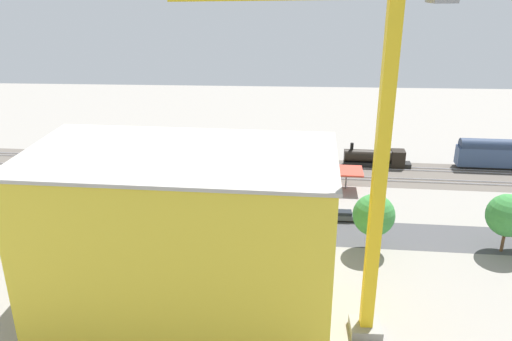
# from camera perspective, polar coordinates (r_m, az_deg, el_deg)

# --- Properties ---
(ground_plane) EXTENTS (199.03, 199.03, 0.00)m
(ground_plane) POSITION_cam_1_polar(r_m,az_deg,el_deg) (91.53, -0.76, -4.66)
(ground_plane) COLOR gray
(ground_plane) RESTS_ON ground
(rail_bed) EXTENTS (124.95, 20.43, 0.01)m
(rail_bed) POSITION_cam_1_polar(r_m,az_deg,el_deg) (110.56, -0.07, 0.15)
(rail_bed) COLOR #5B544C
(rail_bed) RESTS_ON ground
(street_asphalt) EXTENTS (124.69, 15.17, 0.01)m
(street_asphalt) POSITION_cam_1_polar(r_m,az_deg,el_deg) (86.57, -1.00, -6.31)
(street_asphalt) COLOR #424244
(street_asphalt) RESTS_ON ground
(track_rails) EXTENTS (124.25, 14.00, 0.12)m
(track_rails) POSITION_cam_1_polar(r_m,az_deg,el_deg) (110.49, -0.07, 0.24)
(track_rails) COLOR #9E9EA8
(track_rails) RESTS_ON ground
(platform_canopy_near) EXTENTS (60.42, 8.45, 3.90)m
(platform_canopy_near) POSITION_cam_1_polar(r_m,az_deg,el_deg) (102.63, -5.45, 0.52)
(platform_canopy_near) COLOR #C63D2D
(platform_canopy_near) RESTS_ON ground
(locomotive) EXTENTS (14.14, 3.31, 4.99)m
(locomotive) POSITION_cam_1_polar(r_m,az_deg,el_deg) (114.55, 13.07, 1.30)
(locomotive) COLOR black
(locomotive) RESTS_ON ground
(passenger_coach) EXTENTS (18.59, 4.07, 6.42)m
(passenger_coach) POSITION_cam_1_polar(r_m,az_deg,el_deg) (121.30, 25.16, 1.70)
(passenger_coach) COLOR black
(passenger_coach) RESTS_ON ground
(parked_car_0) EXTENTS (4.49, 1.91, 1.68)m
(parked_car_0) POSITION_cam_1_polar(r_m,az_deg,el_deg) (90.12, 9.52, -4.90)
(parked_car_0) COLOR black
(parked_car_0) RESTS_ON ground
(parked_car_1) EXTENTS (4.21, 1.90, 1.75)m
(parked_car_1) POSITION_cam_1_polar(r_m,az_deg,el_deg) (89.63, 5.71, -4.83)
(parked_car_1) COLOR black
(parked_car_1) RESTS_ON ground
(parked_car_2) EXTENTS (4.09, 2.02, 1.76)m
(parked_car_2) POSITION_cam_1_polar(r_m,az_deg,el_deg) (88.63, 1.78, -5.03)
(parked_car_2) COLOR black
(parked_car_2) RESTS_ON ground
(parked_car_3) EXTENTS (4.39, 1.92, 1.75)m
(parked_car_3) POSITION_cam_1_polar(r_m,az_deg,el_deg) (89.58, -2.57, -4.74)
(parked_car_3) COLOR black
(parked_car_3) RESTS_ON ground
(parked_car_4) EXTENTS (4.21, 1.94, 1.74)m
(parked_car_4) POSITION_cam_1_polar(r_m,az_deg,el_deg) (90.58, -5.86, -4.53)
(parked_car_4) COLOR black
(parked_car_4) RESTS_ON ground
(parked_car_5) EXTENTS (4.47, 2.13, 1.70)m
(parked_car_5) POSITION_cam_1_polar(r_m,az_deg,el_deg) (91.74, -10.19, -4.44)
(parked_car_5) COLOR black
(parked_car_5) RESTS_ON ground
(parked_car_6) EXTENTS (4.50, 2.18, 1.64)m
(parked_car_6) POSITION_cam_1_polar(r_m,az_deg,el_deg) (92.50, -13.59, -4.52)
(parked_car_6) COLOR black
(parked_car_6) RESTS_ON ground
(construction_building) EXTENTS (35.14, 19.79, 20.70)m
(construction_building) POSITION_cam_1_polar(r_m,az_deg,el_deg) (62.95, -7.85, -7.33)
(construction_building) COLOR yellow
(construction_building) RESTS_ON ground
(construction_roof_slab) EXTENTS (35.77, 20.42, 0.40)m
(construction_roof_slab) POSITION_cam_1_polar(r_m,az_deg,el_deg) (58.59, -8.38, 1.73)
(construction_roof_slab) COLOR #ADA89E
(construction_roof_slab) RESTS_ON construction_building
(tower_crane) EXTENTS (26.19, 7.10, 39.12)m
(tower_crane) POSITION_cam_1_polar(r_m,az_deg,el_deg) (54.36, 11.62, 2.28)
(tower_crane) COLOR gray
(tower_crane) RESTS_ON ground
(box_truck_0) EXTENTS (10.39, 3.23, 3.22)m
(box_truck_0) POSITION_cam_1_polar(r_m,az_deg,el_deg) (80.68, -12.37, -7.81)
(box_truck_0) COLOR black
(box_truck_0) RESTS_ON ground
(box_truck_1) EXTENTS (8.28, 2.55, 3.56)m
(box_truck_1) POSITION_cam_1_polar(r_m,az_deg,el_deg) (79.72, 4.00, -7.58)
(box_truck_1) COLOR black
(box_truck_1) RESTS_ON ground
(street_tree_1) EXTENTS (6.35, 6.35, 9.18)m
(street_tree_1) POSITION_cam_1_polar(r_m,az_deg,el_deg) (85.86, 25.66, -4.41)
(street_tree_1) COLOR brown
(street_tree_1) RESTS_ON ground
(street_tree_2) EXTENTS (5.80, 5.80, 8.22)m
(street_tree_2) POSITION_cam_1_polar(r_m,az_deg,el_deg) (85.37, -19.33, -4.07)
(street_tree_2) COLOR brown
(street_tree_2) RESTS_ON ground
(street_tree_3) EXTENTS (6.25, 6.25, 8.97)m
(street_tree_3) POSITION_cam_1_polar(r_m,az_deg,el_deg) (79.83, 12.65, -4.74)
(street_tree_3) COLOR brown
(street_tree_3) RESTS_ON ground
(street_tree_4) EXTENTS (5.44, 5.44, 8.12)m
(street_tree_4) POSITION_cam_1_polar(r_m,az_deg,el_deg) (87.79, -22.26, -3.72)
(street_tree_4) COLOR brown
(street_tree_4) RESTS_ON ground
(traffic_light) EXTENTS (0.50, 0.36, 6.66)m
(traffic_light) POSITION_cam_1_polar(r_m,az_deg,el_deg) (81.72, -6.75, -4.80)
(traffic_light) COLOR #333333
(traffic_light) RESTS_ON ground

